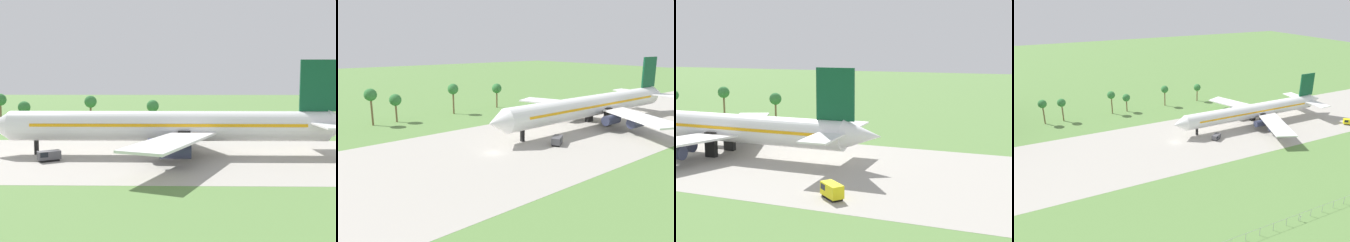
# 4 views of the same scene
# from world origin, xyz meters

# --- Properties ---
(ground_plane) EXTENTS (600.00, 600.00, 0.00)m
(ground_plane) POSITION_xyz_m (0.00, 0.00, 0.00)
(ground_plane) COLOR #5B8442
(taxiway_strip) EXTENTS (320.00, 44.00, 0.02)m
(taxiway_strip) POSITION_xyz_m (0.00, 0.00, 0.01)
(taxiway_strip) COLOR #A8A399
(taxiway_strip) RESTS_ON ground_plane
(jet_airliner) EXTENTS (75.77, 53.57, 19.03)m
(jet_airliner) POSITION_xyz_m (39.09, 2.66, 5.80)
(jet_airliner) COLOR white
(jet_airliner) RESTS_ON ground_plane
(baggage_tug) EXTENTS (4.53, 4.23, 2.44)m
(baggage_tug) POSITION_xyz_m (74.37, -16.19, 1.31)
(baggage_tug) COLOR black
(baggage_tug) RESTS_ON ground_plane
(fuel_truck) EXTENTS (4.51, 3.83, 1.96)m
(fuel_truck) POSITION_xyz_m (15.29, -4.49, 1.08)
(fuel_truck) COLOR black
(fuel_truck) RESTS_ON ground_plane
(perimeter_fence) EXTENTS (80.10, 0.10, 2.10)m
(perimeter_fence) POSITION_xyz_m (0.00, -55.00, 1.45)
(perimeter_fence) COLOR gray
(perimeter_fence) RESTS_ON ground_plane
(no_stopping_sign) EXTENTS (0.44, 0.08, 1.68)m
(no_stopping_sign) POSITION_xyz_m (8.16, -55.31, 1.05)
(no_stopping_sign) COLOR gray
(no_stopping_sign) RESTS_ON ground_plane
(palm_tree_row) EXTENTS (78.16, 3.60, 10.84)m
(palm_tree_row) POSITION_xyz_m (-8.38, 41.95, 7.96)
(palm_tree_row) COLOR brown
(palm_tree_row) RESTS_ON ground_plane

